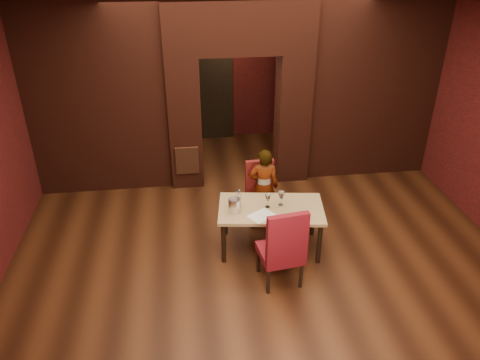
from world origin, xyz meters
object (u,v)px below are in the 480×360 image
Objects in this scene: wine_glass_a at (268,201)px; person_seated at (264,187)px; potted_plant at (307,208)px; dining_table at (270,228)px; chair_far at (262,194)px; chair_near at (280,244)px; water_bottle at (239,199)px; wine_glass_b at (281,198)px; wine_glass_c at (281,199)px; wine_bucket at (234,206)px.

person_seated is at bearing 84.82° from wine_glass_a.
potted_plant is at bearing 40.10° from wine_glass_a.
dining_table is 1.49× the size of chair_far.
chair_near is 4.10× the size of water_bottle.
wine_glass_a is at bearing -169.24° from wine_glass_b.
wine_glass_a is 0.41m from water_bottle.
dining_table is at bearing -9.05° from water_bottle.
wine_glass_a is at bearing -96.08° from chair_far.
wine_glass_c is at bearing -3.66° from water_bottle.
dining_table is 7.04× the size of wine_glass_b.
person_seated is at bearing -66.73° from chair_far.
wine_bucket is (-0.52, -0.76, 0.30)m from chair_far.
wine_glass_a is at bearing -177.51° from wine_glass_c.
chair_near is 0.86m from wine_bucket.
wine_glass_b is 0.74× the size of water_bottle.
chair_far reaches higher than wine_glass_c.
potted_plant is (0.58, 0.64, -0.61)m from wine_glass_c.
person_seated is at bearing 101.70° from wine_glass_c.
wine_glass_c is (0.19, 0.01, 0.01)m from wine_glass_a.
wine_glass_a is 0.48m from wine_bucket.
wine_glass_a is at bearing 8.19° from wine_bucket.
chair_near is 0.81m from wine_glass_b.
wine_glass_c is at bearing 2.49° from wine_glass_a.
wine_glass_b is at bearing -0.91° from water_bottle.
person_seated is 0.84m from potted_plant.
chair_far reaches higher than wine_glass_b.
dining_table is at bearing 4.79° from wine_bucket.
chair_far is (-0.01, 0.72, 0.15)m from dining_table.
dining_table is 1.26× the size of chair_near.
wine_glass_a is (-0.04, 0.73, 0.21)m from chair_near.
wine_bucket is at bearing -171.81° from wine_glass_a.
wine_glass_c reaches higher than wine_glass_a.
wine_glass_a is 0.19m from wine_glass_c.
person_seated is 0.91m from wine_bucket.
wine_bucket is 0.73× the size of water_bottle.
chair_near reaches higher than wine_bucket.
wine_glass_c is (0.15, 0.73, 0.22)m from chair_near.
person_seated is 5.62× the size of wine_glass_c.
wine_glass_c is 0.67m from wine_bucket.
water_bottle is at bearing -152.73° from potted_plant.
chair_far is at bearing 98.54° from dining_table.
wine_glass_b is 1.04m from potted_plant.
dining_table is at bearing -28.32° from wine_glass_a.
chair_far is 4.35× the size of wine_glass_c.
chair_near reaches higher than wine_glass_b.
dining_table is at bearing 95.98° from person_seated.
wine_glass_a reaches higher than potted_plant.
potted_plant is at bearing 47.92° from wine_glass_c.
wine_glass_b is at bearing -133.31° from potted_plant.
chair_near reaches higher than potted_plant.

